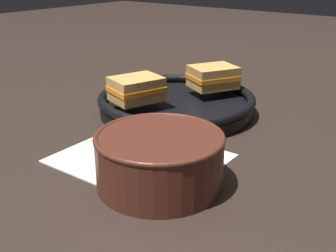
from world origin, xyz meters
name	(u,v)px	position (x,y,z in m)	size (l,w,h in m)	color
ground_plane	(171,154)	(0.00, 0.00, 0.00)	(4.00, 4.00, 0.00)	black
napkin	(140,158)	(-0.03, -0.04, 0.00)	(0.25, 0.21, 0.00)	white
soup_bowl	(160,157)	(0.05, -0.09, 0.04)	(0.18, 0.18, 0.08)	#4C2319
spoon	(162,151)	(-0.01, -0.01, 0.01)	(0.15, 0.09, 0.01)	#9E9EA3
skillet	(177,103)	(-0.12, 0.17, 0.02)	(0.32, 0.46, 0.04)	black
sandwich_near_left	(136,89)	(-0.15, 0.08, 0.07)	(0.10, 0.11, 0.05)	#C18E47
sandwich_near_right	(213,77)	(-0.08, 0.25, 0.07)	(0.11, 0.12, 0.05)	#C18E47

